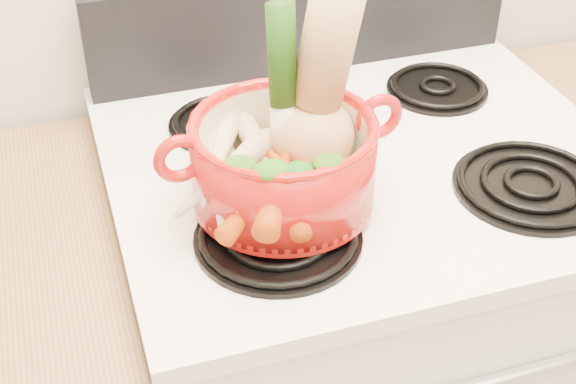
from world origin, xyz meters
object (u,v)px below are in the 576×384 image
object	(u,v)px
dutch_oven	(283,163)
leek	(284,90)
stove_body	(351,368)
squash	(338,69)

from	to	relation	value
dutch_oven	leek	size ratio (longest dim) A/B	0.98
stove_body	leek	distance (m)	0.68
dutch_oven	stove_body	bearing A→B (deg)	27.45
dutch_oven	leek	bearing A→B (deg)	67.61
stove_body	leek	size ratio (longest dim) A/B	3.65
stove_body	dutch_oven	world-z (taller)	dutch_oven
dutch_oven	leek	world-z (taller)	leek
squash	leek	world-z (taller)	squash
stove_body	dutch_oven	distance (m)	0.60
leek	squash	bearing A→B (deg)	-5.36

